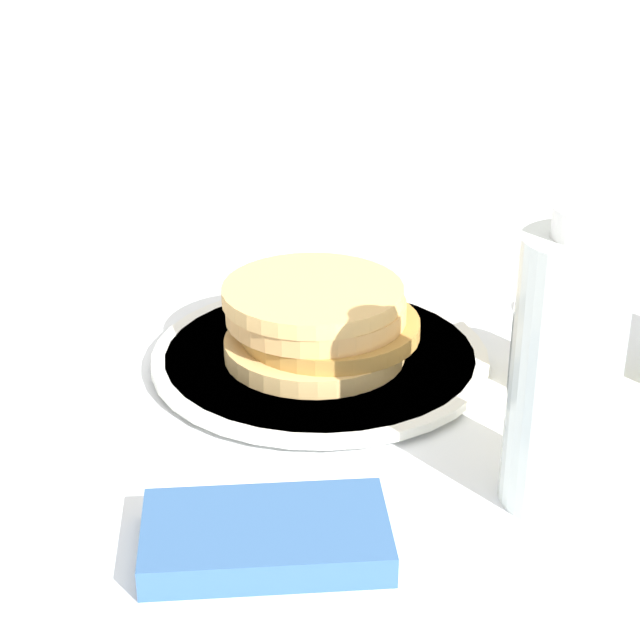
# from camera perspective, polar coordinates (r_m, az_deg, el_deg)

# --- Properties ---
(ground_plane) EXTENTS (4.00, 4.00, 0.00)m
(ground_plane) POSITION_cam_1_polar(r_m,az_deg,el_deg) (0.85, 2.08, -2.24)
(ground_plane) COLOR white
(plate) EXTENTS (0.26, 0.26, 0.01)m
(plate) POSITION_cam_1_polar(r_m,az_deg,el_deg) (0.84, 0.00, -2.04)
(plate) COLOR silver
(plate) RESTS_ON ground_plane
(pancake_stack) EXTENTS (0.15, 0.15, 0.05)m
(pancake_stack) POSITION_cam_1_polar(r_m,az_deg,el_deg) (0.82, -0.10, -0.01)
(pancake_stack) COLOR tan
(pancake_stack) RESTS_ON plate
(juice_glass) EXTENTS (0.06, 0.06, 0.08)m
(juice_glass) POSITION_cam_1_polar(r_m,az_deg,el_deg) (0.81, 13.39, -1.31)
(juice_glass) COLOR yellow
(juice_glass) RESTS_ON ground_plane
(water_bottle_mid) EXTENTS (0.07, 0.07, 0.19)m
(water_bottle_mid) POSITION_cam_1_polar(r_m,az_deg,el_deg) (0.66, 12.95, -2.71)
(water_bottle_mid) COLOR silver
(water_bottle_mid) RESTS_ON ground_plane
(napkin) EXTENTS (0.17, 0.14, 0.02)m
(napkin) POSITION_cam_1_polar(r_m,az_deg,el_deg) (0.64, -2.91, -11.46)
(napkin) COLOR #33598C
(napkin) RESTS_ON ground_plane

